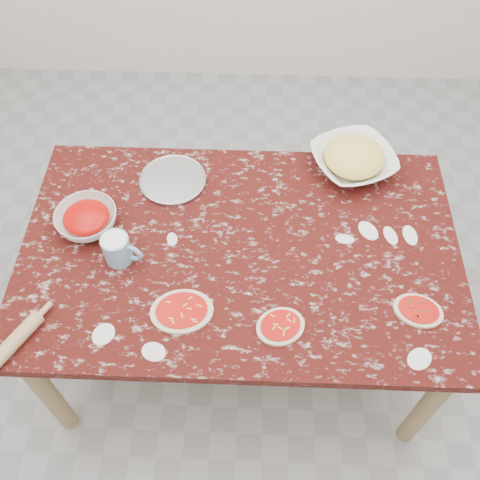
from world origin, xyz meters
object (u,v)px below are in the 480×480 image
Objects in this scene: pizza_tray at (173,180)px; rolling_pin at (12,344)px; cheese_bowl at (353,161)px; flour_mug at (118,249)px; sauce_bowl at (87,220)px; worktable at (240,261)px.

rolling_pin reaches higher than pizza_tray.
flour_mug reaches higher than cheese_bowl.
rolling_pin is at bearing -128.74° from flour_mug.
flour_mug is at bearing -111.06° from pizza_tray.
rolling_pin is (-0.14, -0.50, -0.01)m from sauce_bowl.
cheese_bowl is 1.31× the size of rolling_pin.
sauce_bowl is at bearing -161.60° from cheese_bowl.
worktable is 6.14× the size of pizza_tray.
sauce_bowl reaches higher than pizza_tray.
pizza_tray is 1.07× the size of rolling_pin.
sauce_bowl is 1.57× the size of flour_mug.
worktable is at bearing -136.43° from cheese_bowl.
cheese_bowl reaches higher than sauce_bowl.
sauce_bowl is (-0.29, -0.23, 0.03)m from pizza_tray.
cheese_bowl is at bearing 18.40° from sauce_bowl.
rolling_pin is at bearing -105.79° from sauce_bowl.
flour_mug is at bearing -171.83° from worktable.
pizza_tray is 1.79× the size of flour_mug.
pizza_tray is (-0.28, 0.32, 0.09)m from worktable.
sauce_bowl is 0.72× the size of cheese_bowl.
pizza_tray is 1.14× the size of sauce_bowl.
cheese_bowl is (0.44, 0.42, 0.12)m from worktable.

